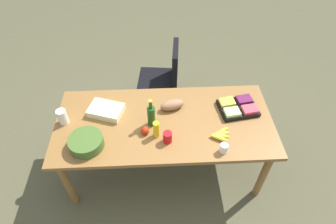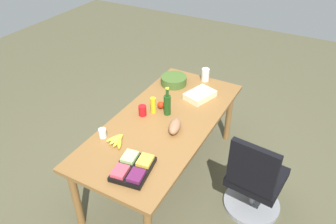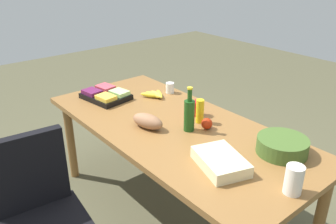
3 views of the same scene
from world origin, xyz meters
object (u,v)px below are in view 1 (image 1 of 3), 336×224
(banana_bunch, at_px, (220,135))
(salad_bowl, at_px, (86,142))
(office_chair, at_px, (162,85))
(fruit_platter, at_px, (238,107))
(sheet_cake, at_px, (106,110))
(red_solo_cup, at_px, (168,137))
(paper_cup, at_px, (224,148))
(apple_red, at_px, (145,130))
(bread_loaf, at_px, (172,105))
(conference_table, at_px, (165,127))
(mustard_bottle, at_px, (156,129))
(mayo_jar, at_px, (63,117))
(wine_bottle, at_px, (151,115))

(banana_bunch, bearing_deg, salad_bowl, -177.83)
(office_chair, distance_m, fruit_platter, 1.20)
(banana_bunch, bearing_deg, sheet_cake, 161.70)
(salad_bowl, xyz_separation_m, red_solo_cup, (0.71, 0.02, 0.01))
(paper_cup, height_order, apple_red, paper_cup)
(apple_red, distance_m, bread_loaf, 0.40)
(paper_cup, height_order, salad_bowl, salad_bowl)
(conference_table, distance_m, mustard_bottle, 0.25)
(mayo_jar, bearing_deg, bread_loaf, 7.33)
(salad_bowl, distance_m, fruit_platter, 1.46)
(sheet_cake, bearing_deg, conference_table, -14.24)
(mustard_bottle, distance_m, red_solo_cup, 0.12)
(office_chair, xyz_separation_m, bread_loaf, (0.08, -0.81, 0.45))
(sheet_cake, bearing_deg, red_solo_cup, -33.04)
(salad_bowl, relative_size, apple_red, 3.96)
(mustard_bottle, height_order, fruit_platter, mustard_bottle)
(conference_table, height_order, mustard_bottle, mustard_bottle)
(office_chair, height_order, paper_cup, office_chair)
(sheet_cake, bearing_deg, salad_bowl, -108.22)
(bread_loaf, xyz_separation_m, mayo_jar, (-1.03, -0.13, 0.03))
(mustard_bottle, bearing_deg, conference_table, 64.65)
(wine_bottle, xyz_separation_m, mayo_jar, (-0.82, 0.06, -0.04))
(fruit_platter, bearing_deg, conference_table, -170.48)
(bread_loaf, height_order, mayo_jar, mayo_jar)
(office_chair, bearing_deg, salad_bowl, -119.38)
(office_chair, distance_m, mustard_bottle, 1.25)
(salad_bowl, distance_m, apple_red, 0.52)
(mustard_bottle, relative_size, bread_loaf, 0.71)
(sheet_cake, xyz_separation_m, bread_loaf, (0.64, 0.03, 0.02))
(mayo_jar, bearing_deg, apple_red, -12.57)
(office_chair, xyz_separation_m, mustard_bottle, (-0.08, -1.15, 0.49))
(apple_red, bearing_deg, bread_loaf, 48.87)
(apple_red, bearing_deg, red_solo_cup, -26.88)
(mustard_bottle, height_order, banana_bunch, mustard_bottle)
(mustard_bottle, relative_size, wine_bottle, 0.55)
(salad_bowl, relative_size, mayo_jar, 1.96)
(bread_loaf, bearing_deg, conference_table, -116.24)
(conference_table, xyz_separation_m, sheet_cake, (-0.56, 0.14, 0.11))
(sheet_cake, height_order, red_solo_cup, red_solo_cup)
(office_chair, distance_m, red_solo_cup, 1.30)
(fruit_platter, bearing_deg, apple_red, -164.29)
(sheet_cake, bearing_deg, paper_cup, -25.88)
(apple_red, height_order, red_solo_cup, red_solo_cup)
(salad_bowl, bearing_deg, mayo_jar, 131.42)
(salad_bowl, height_order, apple_red, salad_bowl)
(red_solo_cup, bearing_deg, conference_table, 94.50)
(bread_loaf, bearing_deg, sheet_cake, -177.60)
(conference_table, height_order, fruit_platter, fruit_platter)
(mustard_bottle, height_order, red_solo_cup, mustard_bottle)
(mustard_bottle, distance_m, apple_red, 0.12)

